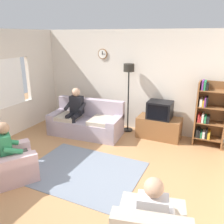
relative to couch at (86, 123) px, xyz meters
The scene contains 12 objects.
ground_plane 2.01m from the couch, 57.25° to the right, with size 12.00×12.00×0.00m, color #B27F51.
back_wall_assembly 1.79m from the couch, 42.75° to the left, with size 6.20×0.17×2.70m.
couch is the anchor object (origin of this frame).
tv_stand 1.92m from the couch, 17.65° to the left, with size 1.10×0.56×0.54m.
tv 1.96m from the couch, 16.95° to the left, with size 0.60×0.49×0.44m.
bookshelf 3.07m from the couch, 12.41° to the left, with size 0.68×0.36×1.58m.
floor_lamp 1.62m from the couch, 36.34° to the left, with size 0.28×0.28×1.85m.
armchair_near_window 2.43m from the couch, 95.41° to the right, with size 1.16×1.18×0.90m.
area_rug 1.90m from the couch, 61.49° to the right, with size 2.20×1.70×0.01m, color slate.
person_on_couch 0.48m from the couch, 157.80° to the right, with size 0.54×0.56×1.24m.
person_in_left_armchair 2.37m from the couch, 94.35° to the right, with size 0.61×0.64×1.12m.
person_in_right_armchair 3.88m from the couch, 47.72° to the right, with size 0.57×0.59×1.12m.
Camera 1 is at (2.04, -3.40, 2.57)m, focal length 37.79 mm.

